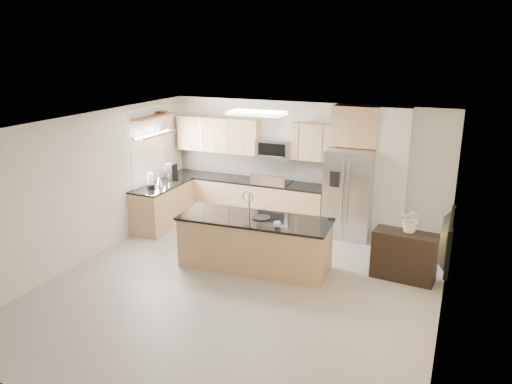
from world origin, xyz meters
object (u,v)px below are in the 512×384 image
at_px(kettle, 159,181).
at_px(flower_vase, 412,213).
at_px(microwave, 275,148).
at_px(refrigerator, 349,193).
at_px(television, 441,239).
at_px(bowl, 162,112).
at_px(range, 272,202).
at_px(coffee_maker, 171,172).
at_px(cup, 277,224).
at_px(platter, 261,218).
at_px(blender, 150,182).
at_px(island, 255,243).
at_px(credenza, 404,256).

bearing_deg(kettle, flower_vase, -4.10).
height_order(microwave, refrigerator, microwave).
distance_m(kettle, flower_vase, 5.05).
bearing_deg(television, bowl, 66.71).
relative_size(refrigerator, flower_vase, 2.80).
height_order(range, bowl, bowl).
relative_size(refrigerator, television, 1.65).
distance_m(bowl, television, 6.35).
bearing_deg(coffee_maker, cup, -29.73).
height_order(platter, blender, blender).
height_order(refrigerator, cup, refrigerator).
distance_m(microwave, television, 4.79).
distance_m(microwave, cup, 2.83).
height_order(range, island, island).
xyz_separation_m(bowl, television, (5.76, -2.48, -1.03)).
height_order(coffee_maker, television, television).
height_order(island, blender, island).
bearing_deg(blender, flower_vase, -1.31).
xyz_separation_m(platter, blender, (-2.69, 0.68, 0.16)).
bearing_deg(platter, kettle, 160.82).
relative_size(cup, television, 0.11).
xyz_separation_m(credenza, blender, (-5.02, 0.18, 0.67)).
bearing_deg(range, cup, -67.17).
distance_m(blender, flower_vase, 5.08).
bearing_deg(cup, range, 112.83).
bearing_deg(bowl, refrigerator, 8.66).
bearing_deg(range, platter, -73.66).
height_order(blender, flower_vase, flower_vase).
xyz_separation_m(platter, flower_vase, (2.39, 0.56, 0.22)).
height_order(cup, blender, blender).
bearing_deg(range, television, -41.64).
xyz_separation_m(flower_vase, television, (0.50, -1.56, 0.22)).
bearing_deg(cup, island, 152.66).
height_order(range, platter, range).
relative_size(range, refrigerator, 0.64).
bearing_deg(kettle, credenza, -4.88).
bearing_deg(kettle, microwave, 33.08).
bearing_deg(kettle, island, -20.83).
relative_size(coffee_maker, television, 0.33).
distance_m(range, refrigerator, 1.71).
relative_size(range, microwave, 1.50).
distance_m(blender, bowl, 1.54).
bearing_deg(refrigerator, bowl, -171.34).
relative_size(cup, flower_vase, 0.19).
xyz_separation_m(credenza, bowl, (-5.20, 0.98, 1.97)).
bearing_deg(refrigerator, credenza, -50.66).
distance_m(cup, bowl, 3.99).
distance_m(cup, flower_vase, 2.18).
xyz_separation_m(range, credenza, (2.95, -1.62, -0.07)).
bearing_deg(television, blender, 73.25).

